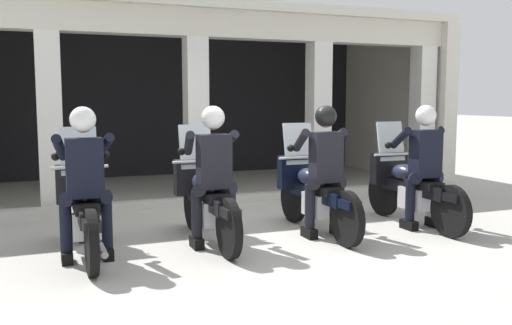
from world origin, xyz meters
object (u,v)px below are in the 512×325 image
Objects in this scene: motorcycle_far_left at (84,208)px; motorcycle_far_right at (409,187)px; police_officer_center_left at (213,164)px; motorcycle_center_right at (313,192)px; motorcycle_center_left at (206,198)px; police_officer_center_right at (325,159)px; police_officer_far_left at (84,170)px; police_officer_far_right at (424,156)px.

motorcycle_far_right is (4.15, -0.05, 0.00)m from motorcycle_far_left.
police_officer_center_left reaches higher than motorcycle_center_right.
motorcycle_center_left is 0.52m from police_officer_center_left.
motorcycle_far_left is 1.00× the size of motorcycle_center_right.
police_officer_center_left is 1.47m from motorcycle_center_right.
police_officer_center_left and police_officer_center_right have the same top height.
police_officer_far_left is 2.77m from police_officer_center_right.
motorcycle_center_right is (1.38, -0.04, 0.00)m from motorcycle_center_left.
police_officer_center_left is at bearing -83.89° from motorcycle_center_left.
motorcycle_far_left is 4.15m from motorcycle_far_right.
motorcycle_far_right is at bearing 11.71° from police_officer_far_left.
police_officer_center_left is 1.00× the size of police_officer_center_right.
police_officer_center_right is 1.39m from police_officer_far_right.
motorcycle_far_left is 1.46m from police_officer_center_left.
police_officer_far_right reaches higher than motorcycle_center_left.
police_officer_center_right and police_officer_far_right have the same top height.
police_officer_far_right is at bearing 1.11° from police_officer_center_right.
motorcycle_far_left is at bearing -174.85° from motorcycle_center_right.
motorcycle_far_left and motorcycle_far_right have the same top height.
motorcycle_far_right is at bearing 3.81° from motorcycle_center_left.
motorcycle_center_left is at bearing 11.55° from motorcycle_far_left.
police_officer_far_left reaches higher than motorcycle_center_left.
motorcycle_center_left is 2.77m from motorcycle_far_right.
police_officer_center_right is at bearing -161.49° from motorcycle_far_right.
police_officer_center_left reaches higher than motorcycle_far_right.
police_officer_far_right is (4.15, -0.33, 0.44)m from motorcycle_far_left.
police_officer_center_left is at bearing -0.13° from motorcycle_far_left.
motorcycle_center_left and motorcycle_far_right have the same top height.
police_officer_center_left is (1.38, 0.07, 0.00)m from police_officer_far_left.
police_officer_center_left is (1.38, -0.21, 0.44)m from motorcycle_far_left.
police_officer_far_left reaches higher than motorcycle_center_right.
police_officer_center_right is at bearing 9.15° from police_officer_far_left.
motorcycle_far_left is 1.29× the size of police_officer_center_left.
police_officer_center_right is (-0.00, -0.28, 0.44)m from motorcycle_center_right.
police_officer_far_left and police_officer_center_left have the same top height.
police_officer_center_right reaches higher than motorcycle_center_right.
police_officer_far_right is (2.77, -0.41, 0.44)m from motorcycle_center_left.
motorcycle_center_right is 1.29× the size of police_officer_center_right.
police_officer_center_left is 2.77m from police_officer_far_right.
police_officer_center_left is at bearing -172.35° from police_officer_far_right.
motorcycle_center_left is at bearing -177.25° from motorcycle_center_right.
motorcycle_far_left is 1.00× the size of motorcycle_far_right.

